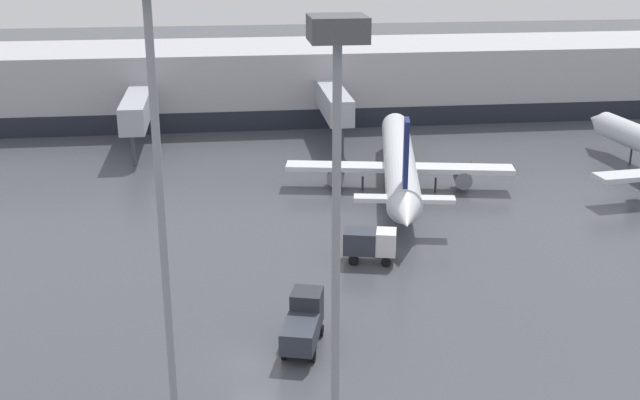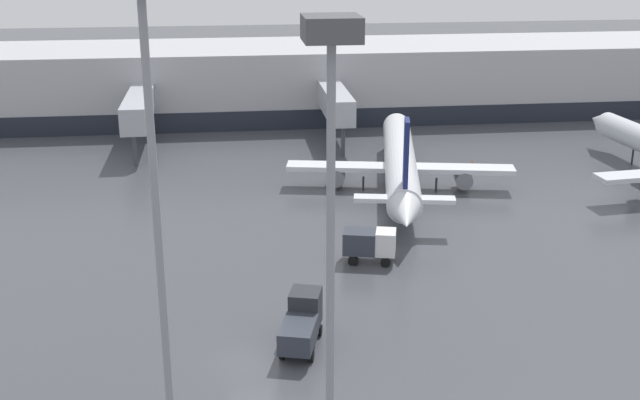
{
  "view_description": "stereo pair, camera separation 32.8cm",
  "coord_description": "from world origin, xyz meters",
  "px_view_note": "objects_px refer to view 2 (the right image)",
  "views": [
    {
      "loc": [
        -1.16,
        -40.07,
        23.63
      ],
      "look_at": [
        6.3,
        19.07,
        3.0
      ],
      "focal_mm": 45.0,
      "sensor_mm": 36.0,
      "label": 1
    },
    {
      "loc": [
        -0.83,
        -40.11,
        23.63
      ],
      "look_at": [
        6.3,
        19.07,
        3.0
      ],
      "focal_mm": 45.0,
      "sensor_mm": 36.0,
      "label": 2
    }
  ],
  "objects_px": {
    "traffic_cone_0": "(472,164)",
    "apron_light_mast_0": "(331,161)",
    "service_truck_1": "(302,322)",
    "apron_light_mast_1": "(150,120)",
    "parked_jet_1": "(400,162)",
    "service_truck_0": "(369,242)"
  },
  "relations": [
    {
      "from": "service_truck_1",
      "to": "traffic_cone_0",
      "type": "height_order",
      "value": "service_truck_1"
    },
    {
      "from": "apron_light_mast_0",
      "to": "apron_light_mast_1",
      "type": "bearing_deg",
      "value": 157.43
    },
    {
      "from": "service_truck_0",
      "to": "traffic_cone_0",
      "type": "height_order",
      "value": "service_truck_0"
    },
    {
      "from": "service_truck_1",
      "to": "apron_light_mast_0",
      "type": "bearing_deg",
      "value": -166.32
    },
    {
      "from": "parked_jet_1",
      "to": "apron_light_mast_0",
      "type": "bearing_deg",
      "value": 175.02
    },
    {
      "from": "parked_jet_1",
      "to": "service_truck_1",
      "type": "bearing_deg",
      "value": 167.65
    },
    {
      "from": "service_truck_1",
      "to": "apron_light_mast_0",
      "type": "relative_size",
      "value": 0.25
    },
    {
      "from": "service_truck_0",
      "to": "apron_light_mast_1",
      "type": "height_order",
      "value": "apron_light_mast_1"
    },
    {
      "from": "parked_jet_1",
      "to": "apron_light_mast_0",
      "type": "relative_size",
      "value": 1.62
    },
    {
      "from": "service_truck_1",
      "to": "apron_light_mast_1",
      "type": "distance_m",
      "value": 22.2
    },
    {
      "from": "apron_light_mast_0",
      "to": "apron_light_mast_1",
      "type": "xyz_separation_m",
      "value": [
        -5.99,
        2.49,
        0.99
      ]
    },
    {
      "from": "parked_jet_1",
      "to": "apron_light_mast_0",
      "type": "distance_m",
      "value": 48.74
    },
    {
      "from": "service_truck_1",
      "to": "traffic_cone_0",
      "type": "xyz_separation_m",
      "value": [
        20.88,
        34.22,
        -1.15
      ]
    },
    {
      "from": "service_truck_0",
      "to": "apron_light_mast_1",
      "type": "bearing_deg",
      "value": -102.21
    },
    {
      "from": "parked_jet_1",
      "to": "service_truck_0",
      "type": "distance_m",
      "value": 17.59
    },
    {
      "from": "parked_jet_1",
      "to": "apron_light_mast_1",
      "type": "distance_m",
      "value": 48.7
    },
    {
      "from": "service_truck_0",
      "to": "apron_light_mast_0",
      "type": "relative_size",
      "value": 0.2
    },
    {
      "from": "service_truck_0",
      "to": "service_truck_1",
      "type": "bearing_deg",
      "value": -103.77
    },
    {
      "from": "apron_light_mast_0",
      "to": "apron_light_mast_1",
      "type": "height_order",
      "value": "apron_light_mast_1"
    },
    {
      "from": "traffic_cone_0",
      "to": "apron_light_mast_0",
      "type": "height_order",
      "value": "apron_light_mast_0"
    },
    {
      "from": "parked_jet_1",
      "to": "service_truck_0",
      "type": "height_order",
      "value": "parked_jet_1"
    },
    {
      "from": "service_truck_1",
      "to": "apron_light_mast_1",
      "type": "height_order",
      "value": "apron_light_mast_1"
    }
  ]
}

